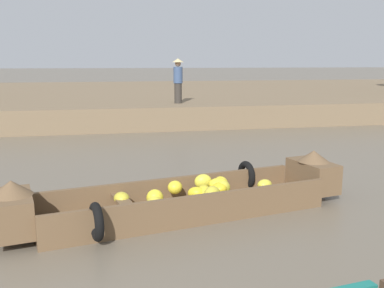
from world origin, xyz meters
The scene contains 4 objects.
ground_plane centered at (0.00, 10.00, 0.00)m, with size 300.00×300.00×0.00m, color #665B4C.
riverbank_strip centered at (0.00, 23.33, 0.42)m, with size 160.00×20.00×0.83m, color #756047.
banana_boat centered at (1.49, 5.12, 0.28)m, with size 5.56×2.42×0.83m.
vendor_person centered at (3.07, 14.87, 1.76)m, with size 0.44×0.44×1.66m.
Camera 1 is at (0.27, -1.35, 2.39)m, focal length 40.84 mm.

